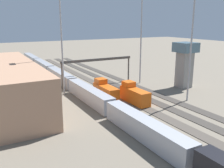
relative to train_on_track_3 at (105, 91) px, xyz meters
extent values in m
plane|color=#756B5B|center=(9.46, -5.00, -2.16)|extent=(400.00, 400.00, 0.00)
cube|color=#3D3833|center=(9.46, -15.00, -2.10)|extent=(140.00, 2.80, 0.12)
cube|color=#3D3833|center=(9.46, -10.00, -2.10)|extent=(140.00, 2.80, 0.12)
cube|color=#4C443D|center=(9.46, -5.00, -2.10)|extent=(140.00, 2.80, 0.12)
cube|color=#3D3833|center=(9.46, 0.00, -2.10)|extent=(140.00, 2.80, 0.12)
cube|color=#4C443D|center=(9.46, 5.00, -2.10)|extent=(140.00, 2.80, 0.12)
cube|color=#D85914|center=(-0.29, 0.00, -0.24)|extent=(10.00, 3.00, 3.60)
cube|color=#D85914|center=(2.71, 0.00, 2.26)|extent=(3.00, 2.70, 1.40)
cube|color=#A8AAB2|center=(-24.65, 5.00, -0.14)|extent=(23.00, 3.00, 3.80)
cube|color=#A8AAB2|center=(-0.45, 5.00, -0.14)|extent=(23.00, 3.00, 3.80)
cube|color=#A8AAB2|center=(23.75, 5.00, -0.14)|extent=(23.00, 3.00, 3.80)
cube|color=#A8AAB2|center=(47.95, 5.00, -0.14)|extent=(23.00, 3.00, 3.80)
cube|color=#A8AAB2|center=(72.15, 5.00, -0.14)|extent=(23.00, 3.00, 3.80)
cube|color=#D85914|center=(-6.83, -5.00, -0.24)|extent=(10.00, 3.00, 3.60)
cube|color=#D85914|center=(-3.83, -5.00, 2.26)|extent=(3.00, 2.70, 1.40)
cylinder|color=#9EA0A5|center=(-11.86, -18.45, 12.61)|extent=(0.44, 0.44, 29.54)
cylinder|color=#9EA0A5|center=(9.18, 8.62, 13.49)|extent=(0.44, 0.44, 31.30)
cylinder|color=#9EA0A5|center=(10.22, -18.62, 12.96)|extent=(0.44, 0.44, 30.24)
cylinder|color=#4C4742|center=(15.16, -17.10, 1.84)|extent=(0.50, 0.50, 8.00)
cylinder|color=#4C4742|center=(15.16, 7.10, 1.84)|extent=(0.50, 0.50, 8.00)
cube|color=#4C4742|center=(15.16, -5.00, 6.24)|extent=(0.70, 25.00, 0.80)
cube|color=tan|center=(8.22, 23.84, 3.11)|extent=(46.59, 14.11, 10.54)
cube|color=gray|center=(-0.97, -27.71, 3.46)|extent=(4.00, 4.00, 11.24)
cube|color=slate|center=(-0.97, -27.71, 10.58)|extent=(6.00, 6.00, 3.00)
camera|label=1|loc=(-57.54, 29.74, 18.38)|focal=39.79mm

